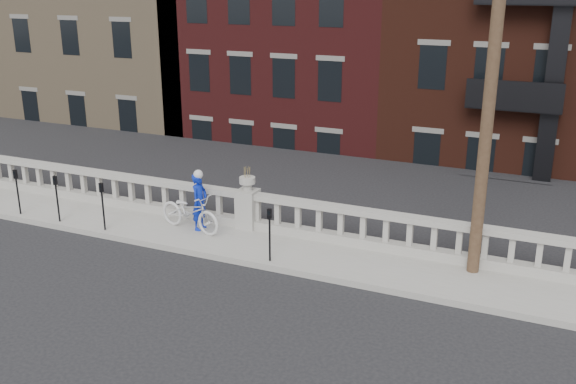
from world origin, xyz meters
name	(u,v)px	position (x,y,z in m)	size (l,w,h in m)	color
ground	(168,291)	(0.00, 0.00, 0.00)	(120.00, 120.00, 0.00)	black
sidewalk	(232,242)	(0.00, 3.00, 0.07)	(32.00, 2.20, 0.15)	gray
balustrade	(248,211)	(0.00, 3.95, 0.64)	(28.00, 0.34, 1.03)	gray
planter_pedestal	(248,204)	(0.00, 3.95, 0.83)	(0.55, 0.55, 1.76)	gray
lower_level	(426,63)	(0.56, 23.04, 2.63)	(80.00, 44.00, 20.80)	#605E59
utility_pole	(494,54)	(6.20, 3.60, 5.24)	(1.60, 0.28, 10.00)	#422D1E
parking_meter_b	(17,187)	(-6.66, 2.15, 1.00)	(0.10, 0.09, 1.36)	black
parking_meter_c	(57,193)	(-5.16, 2.15, 1.00)	(0.10, 0.09, 1.36)	black
parking_meter_d	(102,201)	(-3.54, 2.15, 1.00)	(0.10, 0.09, 1.36)	black
parking_meter_e	(270,229)	(1.54, 2.15, 1.00)	(0.10, 0.09, 1.36)	black
bicycle	(190,211)	(-1.37, 3.12, 0.69)	(0.72, 2.06, 1.08)	silver
cyclist	(199,202)	(-1.16, 3.31, 0.95)	(0.58, 0.38, 1.60)	#0B23B1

